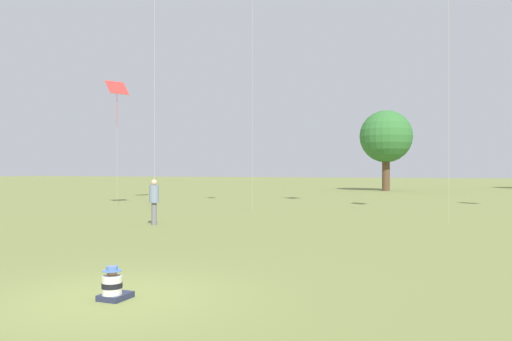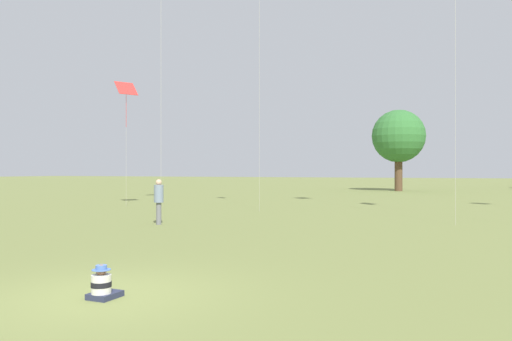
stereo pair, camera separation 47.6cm
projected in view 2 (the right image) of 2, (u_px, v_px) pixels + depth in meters
ground_plane at (103, 296)px, 8.71m from camera, size 300.00×300.00×0.00m
seated_toddler at (102, 285)px, 8.53m from camera, size 0.43×0.53×0.59m
person_standing_1 at (159, 198)px, 20.24m from camera, size 0.41×0.41×1.84m
kite_4 at (126, 91)px, 30.45m from camera, size 1.34×1.47×7.66m
distant_tree_1 at (399, 137)px, 53.48m from camera, size 5.65×5.65×8.73m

